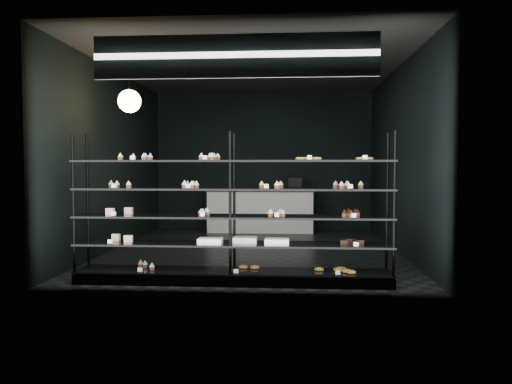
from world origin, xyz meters
TOP-DOWN VIEW (x-y plane):
  - room at (0.00, 0.00)m, footprint 5.01×6.01m
  - display_shelf at (-0.10, -2.45)m, footprint 4.00×0.50m
  - signage at (0.00, -2.93)m, footprint 3.30×0.05m
  - pendant_lamp at (-1.74, -1.40)m, footprint 0.34×0.34m
  - service_counter at (-0.02, 2.50)m, footprint 2.44×0.65m

SIDE VIEW (x-z plane):
  - service_counter at x=-0.02m, z-range -0.11..1.12m
  - display_shelf at x=-0.10m, z-range -0.33..1.58m
  - room at x=0.00m, z-range 0.00..3.20m
  - pendant_lamp at x=-1.74m, z-range 2.00..2.90m
  - signage at x=0.00m, z-range 2.50..3.00m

